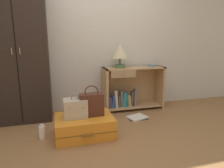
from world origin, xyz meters
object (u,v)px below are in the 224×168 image
suitcase_large (85,126)px  open_book_on_floor (137,117)px  bowl (152,65)px  handbag (92,104)px  train_case (75,108)px  table_lamp (120,52)px  bookshelf (131,89)px  bottle (42,132)px  wardrobe (19,50)px

suitcase_large → open_book_on_floor: bearing=22.8°
bowl → handbag: (-1.21, -0.78, -0.36)m
train_case → handbag: handbag is taller
table_lamp → bowl: size_ratio=3.02×
bowl → bookshelf: bearing=176.2°
suitcase_large → bottle: suitcase_large is taller
table_lamp → open_book_on_floor: size_ratio=1.16×
wardrobe → bottle: 1.25m
table_lamp → handbag: table_lamp is taller
wardrobe → bottle: wardrobe is taller
bowl → open_book_on_floor: size_ratio=0.39×
train_case → open_book_on_floor: bearing=19.4°
wardrobe → bookshelf: wardrobe is taller
wardrobe → handbag: (0.92, -0.75, -0.65)m
bowl → bottle: bowl is taller
suitcase_large → handbag: 0.29m
bookshelf → open_book_on_floor: (-0.06, -0.46, -0.35)m
table_lamp → handbag: (-0.62, -0.79, -0.61)m
bowl → suitcase_large: bearing=-148.5°
wardrobe → bottle: (0.29, -0.73, -0.97)m
train_case → handbag: size_ratio=0.77×
wardrobe → bowl: bearing=0.9°
bookshelf → bottle: bookshelf is taller
bookshelf → bottle: 1.68m
open_book_on_floor → suitcase_large: bearing=-157.2°
bowl → train_case: bowl is taller
bookshelf → handbag: bearing=-135.8°
train_case → bottle: size_ratio=1.57×
wardrobe → open_book_on_floor: 2.03m
open_book_on_floor → table_lamp: bearing=108.8°
wardrobe → open_book_on_floor: (1.69, -0.41, -1.05)m
wardrobe → bowl: wardrobe is taller
bowl → train_case: size_ratio=0.44×
bookshelf → bowl: 0.56m
table_lamp → suitcase_large: 1.40m
train_case → bowl: bearing=28.9°
bookshelf → train_case: 1.32m
bookshelf → suitcase_large: bookshelf is taller
handbag → bookshelf: bearing=44.2°
suitcase_large → handbag: (0.10, 0.02, 0.28)m
bookshelf → open_book_on_floor: bookshelf is taller
wardrobe → suitcase_large: size_ratio=2.90×
table_lamp → bowl: table_lamp is taller
bookshelf → train_case: size_ratio=3.52×
bowl → handbag: bowl is taller
bowl → open_book_on_floor: bearing=-135.0°
wardrobe → handbag: bearing=-39.4°
bookshelf → train_case: (-1.04, -0.81, 0.01)m
bottle → open_book_on_floor: 1.44m
wardrobe → open_book_on_floor: size_ratio=6.10×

